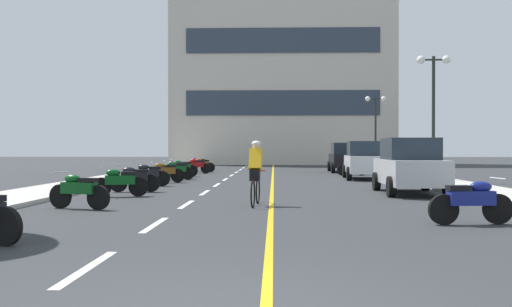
{
  "coord_description": "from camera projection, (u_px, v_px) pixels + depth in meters",
  "views": [
    {
      "loc": [
        0.32,
        -4.99,
        1.5
      ],
      "look_at": [
        -0.43,
        18.61,
        1.27
      ],
      "focal_mm": 39.98,
      "sensor_mm": 36.0,
      "label": 1
    }
  ],
  "objects": [
    {
      "name": "ground_plane",
      "position": [
        267.0,
        181.0,
        26.0
      ],
      "size": [
        140.0,
        140.0,
        0.0
      ],
      "primitive_type": "plane",
      "color": "#2D3033"
    },
    {
      "name": "curb_left",
      "position": [
        128.0,
        176.0,
        29.23
      ],
      "size": [
        2.4,
        72.0,
        0.12
      ],
      "primitive_type": "cube",
      "color": "#B7B2A8",
      "rests_on": "ground"
    },
    {
      "name": "curb_right",
      "position": [
        410.0,
        176.0,
        28.77
      ],
      "size": [
        2.4,
        72.0,
        0.12
      ],
      "primitive_type": "cube",
      "color": "#B7B2A8",
      "rests_on": "ground"
    },
    {
      "name": "lane_dash_0",
      "position": [
        87.0,
        268.0,
        7.08
      ],
      "size": [
        0.14,
        2.2,
        0.01
      ],
      "primitive_type": "cube",
      "color": "silver",
      "rests_on": "ground"
    },
    {
      "name": "lane_dash_1",
      "position": [
        155.0,
        225.0,
        11.08
      ],
      "size": [
        0.14,
        2.2,
        0.01
      ],
      "primitive_type": "cube",
      "color": "silver",
      "rests_on": "ground"
    },
    {
      "name": "lane_dash_2",
      "position": [
        186.0,
        204.0,
        15.07
      ],
      "size": [
        0.14,
        2.2,
        0.01
      ],
      "primitive_type": "cube",
      "color": "silver",
      "rests_on": "ground"
    },
    {
      "name": "lane_dash_3",
      "position": [
        205.0,
        193.0,
        19.07
      ],
      "size": [
        0.14,
        2.2,
        0.01
      ],
      "primitive_type": "cube",
      "color": "silver",
      "rests_on": "ground"
    },
    {
      "name": "lane_dash_4",
      "position": [
        217.0,
        185.0,
        23.07
      ],
      "size": [
        0.14,
        2.2,
        0.01
      ],
      "primitive_type": "cube",
      "color": "silver",
      "rests_on": "ground"
    },
    {
      "name": "lane_dash_5",
      "position": [
        225.0,
        179.0,
        27.07
      ],
      "size": [
        0.14,
        2.2,
        0.01
      ],
      "primitive_type": "cube",
      "color": "silver",
      "rests_on": "ground"
    },
    {
      "name": "lane_dash_6",
      "position": [
        232.0,
        175.0,
        31.06
      ],
      "size": [
        0.14,
        2.2,
        0.01
      ],
      "primitive_type": "cube",
      "color": "silver",
      "rests_on": "ground"
    },
    {
      "name": "lane_dash_7",
      "position": [
        236.0,
        172.0,
        35.06
      ],
      "size": [
        0.14,
        2.2,
        0.01
      ],
      "primitive_type": "cube",
      "color": "silver",
      "rests_on": "ground"
    },
    {
      "name": "lane_dash_8",
      "position": [
        240.0,
        170.0,
        39.06
      ],
      "size": [
        0.14,
        2.2,
        0.01
      ],
      "primitive_type": "cube",
      "color": "silver",
      "rests_on": "ground"
    },
    {
      "name": "lane_dash_9",
      "position": [
        243.0,
        168.0,
        43.06
      ],
      "size": [
        0.14,
        2.2,
        0.01
      ],
      "primitive_type": "cube",
      "color": "silver",
      "rests_on": "ground"
    },
    {
      "name": "lane_dash_10",
      "position": [
        246.0,
        166.0,
        47.06
      ],
      "size": [
        0.14,
        2.2,
        0.01
      ],
      "primitive_type": "cube",
      "color": "silver",
      "rests_on": "ground"
    },
    {
      "name": "lane_dash_11",
      "position": [
        248.0,
        165.0,
        51.05
      ],
      "size": [
        0.14,
        2.2,
        0.01
      ],
      "primitive_type": "cube",
      "color": "silver",
      "rests_on": "ground"
    },
    {
      "name": "centre_line_yellow",
      "position": [
        273.0,
        177.0,
        28.99
      ],
      "size": [
        0.12,
        66.0,
        0.01
      ],
      "primitive_type": "cube",
      "color": "gold",
      "rests_on": "ground"
    },
    {
      "name": "office_building",
      "position": [
        282.0,
        68.0,
        53.91
      ],
      "size": [
        20.21,
        8.21,
        18.23
      ],
      "color": "beige",
      "rests_on": "ground"
    },
    {
      "name": "street_lamp_mid",
      "position": [
        433.0,
        90.0,
        24.78
      ],
      "size": [
        1.46,
        0.36,
        5.4
      ],
      "color": "black",
      "rests_on": "curb_right"
    },
    {
      "name": "street_lamp_far",
      "position": [
        376.0,
        115.0,
        39.61
      ],
      "size": [
        1.46,
        0.36,
        4.98
      ],
      "color": "black",
      "rests_on": "curb_right"
    },
    {
      "name": "parked_car_near",
      "position": [
        410.0,
        166.0,
        18.62
      ],
      "size": [
        1.99,
        4.23,
        1.82
      ],
      "color": "black",
      "rests_on": "ground"
    },
    {
      "name": "parked_car_mid",
      "position": [
        365.0,
        160.0,
        27.38
      ],
      "size": [
        2.11,
        4.29,
        1.82
      ],
      "color": "black",
      "rests_on": "ground"
    },
    {
      "name": "parked_car_far",
      "position": [
        345.0,
        157.0,
        35.22
      ],
      "size": [
        1.98,
        4.23,
        1.82
      ],
      "color": "black",
      "rests_on": "ground"
    },
    {
      "name": "motorcycle_1",
      "position": [
        471.0,
        200.0,
        11.1
      ],
      "size": [
        1.7,
        0.6,
        0.92
      ],
      "color": "black",
      "rests_on": "ground"
    },
    {
      "name": "motorcycle_2",
      "position": [
        79.0,
        190.0,
        13.91
      ],
      "size": [
        1.65,
        0.75,
        0.92
      ],
      "color": "black",
      "rests_on": "ground"
    },
    {
      "name": "motorcycle_3",
      "position": [
        120.0,
        181.0,
        17.43
      ],
      "size": [
        1.66,
        0.73,
        0.92
      ],
      "color": "black",
      "rests_on": "ground"
    },
    {
      "name": "motorcycle_4",
      "position": [
        134.0,
        178.0,
        19.3
      ],
      "size": [
        1.7,
        0.6,
        0.92
      ],
      "color": "black",
      "rests_on": "ground"
    },
    {
      "name": "motorcycle_5",
      "position": [
        148.0,
        174.0,
        22.33
      ],
      "size": [
        1.7,
        0.6,
        0.92
      ],
      "color": "black",
      "rests_on": "ground"
    },
    {
      "name": "motorcycle_6",
      "position": [
        164.0,
        172.0,
        24.49
      ],
      "size": [
        1.66,
        0.74,
        0.92
      ],
      "color": "black",
      "rests_on": "ground"
    },
    {
      "name": "motorcycle_7",
      "position": [
        176.0,
        170.0,
        26.67
      ],
      "size": [
        1.64,
        0.79,
        0.92
      ],
      "color": "black",
      "rests_on": "ground"
    },
    {
      "name": "motorcycle_8",
      "position": [
        175.0,
        169.0,
        28.24
      ],
      "size": [
        1.68,
        0.68,
        0.92
      ],
      "color": "black",
      "rests_on": "ground"
    },
    {
      "name": "motorcycle_9",
      "position": [
        181.0,
        168.0,
        29.71
      ],
      "size": [
        1.65,
        0.77,
        0.92
      ],
      "color": "black",
      "rests_on": "ground"
    },
    {
      "name": "motorcycle_10",
      "position": [
        352.0,
        167.0,
        31.03
      ],
      "size": [
        1.7,
        0.6,
        0.92
      ],
      "color": "black",
      "rests_on": "ground"
    },
    {
      "name": "motorcycle_11",
      "position": [
        197.0,
        165.0,
        33.43
      ],
      "size": [
        1.69,
        0.62,
        0.92
      ],
      "color": "black",
      "rests_on": "ground"
    },
    {
      "name": "motorcycle_12",
      "position": [
        201.0,
        165.0,
        35.28
      ],
      "size": [
        1.7,
        0.6,
        0.92
      ],
      "color": "black",
      "rests_on": "ground"
    },
    {
      "name": "motorcycle_13",
      "position": [
        198.0,
        164.0,
        37.49
      ],
      "size": [
        1.7,
        0.6,
        0.92
      ],
      "color": "black",
      "rests_on": "ground"
    },
    {
      "name": "cyclist_rider",
      "position": [
        255.0,
        171.0,
        14.84
      ],
      "size": [
        0.43,
        1.77,
        1.71
      ],
      "color": "black",
      "rests_on": "ground"
    }
  ]
}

